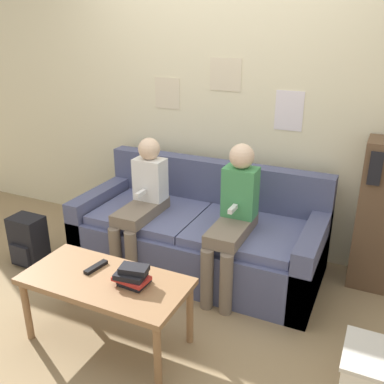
{
  "coord_description": "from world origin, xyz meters",
  "views": [
    {
      "loc": [
        1.25,
        -2.25,
        1.86
      ],
      "look_at": [
        0.0,
        0.41,
        0.69
      ],
      "focal_mm": 40.0,
      "sensor_mm": 36.0,
      "label": 1
    }
  ],
  "objects_px": {
    "person_left": "(142,200)",
    "backpack": "(28,241)",
    "person_right": "(234,214)",
    "couch": "(199,235)",
    "coffee_table": "(106,286)",
    "storage_box": "(380,378)",
    "tv_remote": "(96,267)"
  },
  "relations": [
    {
      "from": "person_right",
      "to": "storage_box",
      "type": "height_order",
      "value": "person_right"
    },
    {
      "from": "backpack",
      "to": "coffee_table",
      "type": "bearing_deg",
      "value": -23.33
    },
    {
      "from": "couch",
      "to": "person_left",
      "type": "bearing_deg",
      "value": -152.88
    },
    {
      "from": "couch",
      "to": "storage_box",
      "type": "height_order",
      "value": "couch"
    },
    {
      "from": "tv_remote",
      "to": "backpack",
      "type": "bearing_deg",
      "value": 166.49
    },
    {
      "from": "couch",
      "to": "tv_remote",
      "type": "xyz_separation_m",
      "value": [
        -0.25,
        -0.99,
        0.19
      ]
    },
    {
      "from": "person_left",
      "to": "storage_box",
      "type": "height_order",
      "value": "person_left"
    },
    {
      "from": "couch",
      "to": "person_right",
      "type": "bearing_deg",
      "value": -29.31
    },
    {
      "from": "person_right",
      "to": "backpack",
      "type": "relative_size",
      "value": 2.64
    },
    {
      "from": "person_left",
      "to": "tv_remote",
      "type": "height_order",
      "value": "person_left"
    },
    {
      "from": "coffee_table",
      "to": "person_left",
      "type": "bearing_deg",
      "value": 106.83
    },
    {
      "from": "person_left",
      "to": "person_right",
      "type": "bearing_deg",
      "value": 0.52
    },
    {
      "from": "coffee_table",
      "to": "person_right",
      "type": "height_order",
      "value": "person_right"
    },
    {
      "from": "person_left",
      "to": "person_right",
      "type": "relative_size",
      "value": 0.96
    },
    {
      "from": "tv_remote",
      "to": "person_right",
      "type": "bearing_deg",
      "value": 61.61
    },
    {
      "from": "storage_box",
      "to": "backpack",
      "type": "xyz_separation_m",
      "value": [
        -2.69,
        0.27,
        0.06
      ]
    },
    {
      "from": "person_left",
      "to": "storage_box",
      "type": "relative_size",
      "value": 2.61
    },
    {
      "from": "person_left",
      "to": "backpack",
      "type": "distance_m",
      "value": 1.02
    },
    {
      "from": "couch",
      "to": "person_right",
      "type": "relative_size",
      "value": 1.78
    },
    {
      "from": "person_right",
      "to": "storage_box",
      "type": "distance_m",
      "value": 1.32
    },
    {
      "from": "person_right",
      "to": "person_left",
      "type": "bearing_deg",
      "value": -179.48
    },
    {
      "from": "person_left",
      "to": "backpack",
      "type": "xyz_separation_m",
      "value": [
        -0.88,
        -0.37,
        -0.38
      ]
    },
    {
      "from": "coffee_table",
      "to": "person_left",
      "type": "height_order",
      "value": "person_left"
    },
    {
      "from": "coffee_table",
      "to": "couch",
      "type": "bearing_deg",
      "value": 82.54
    },
    {
      "from": "tv_remote",
      "to": "storage_box",
      "type": "bearing_deg",
      "value": 14.27
    },
    {
      "from": "person_left",
      "to": "backpack",
      "type": "relative_size",
      "value": 2.54
    },
    {
      "from": "coffee_table",
      "to": "person_left",
      "type": "xyz_separation_m",
      "value": [
        -0.26,
        0.86,
        0.19
      ]
    },
    {
      "from": "storage_box",
      "to": "person_left",
      "type": "bearing_deg",
      "value": 160.76
    },
    {
      "from": "couch",
      "to": "person_right",
      "type": "distance_m",
      "value": 0.52
    },
    {
      "from": "couch",
      "to": "coffee_table",
      "type": "bearing_deg",
      "value": -97.46
    },
    {
      "from": "coffee_table",
      "to": "tv_remote",
      "type": "height_order",
      "value": "tv_remote"
    },
    {
      "from": "person_right",
      "to": "coffee_table",
      "type": "bearing_deg",
      "value": -119.55
    }
  ]
}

